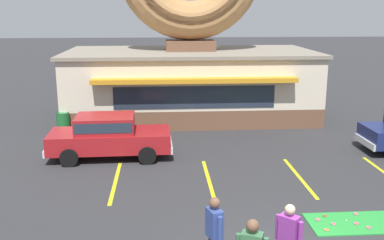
{
  "coord_description": "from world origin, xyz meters",
  "views": [
    {
      "loc": [
        -2.93,
        -8.58,
        5.37
      ],
      "look_at": [
        -1.98,
        5.0,
        2.0
      ],
      "focal_mm": 42.0,
      "sensor_mm": 36.0,
      "label": 1
    }
  ],
  "objects_px": {
    "car_red": "(108,135)",
    "pedestrian_leather_jacket_man": "(214,232)",
    "golf_ball": "(346,221)",
    "trash_bin": "(63,123)",
    "pedestrian_hooded_kid": "(288,238)"
  },
  "relations": [
    {
      "from": "car_red",
      "to": "pedestrian_leather_jacket_man",
      "type": "bearing_deg",
      "value": -68.97
    },
    {
      "from": "golf_ball",
      "to": "pedestrian_leather_jacket_man",
      "type": "distance_m",
      "value": 4.33
    },
    {
      "from": "golf_ball",
      "to": "pedestrian_leather_jacket_man",
      "type": "height_order",
      "value": "pedestrian_leather_jacket_man"
    },
    {
      "from": "car_red",
      "to": "trash_bin",
      "type": "relative_size",
      "value": 4.71
    },
    {
      "from": "trash_bin",
      "to": "golf_ball",
      "type": "bearing_deg",
      "value": -45.12
    },
    {
      "from": "trash_bin",
      "to": "pedestrian_hooded_kid",
      "type": "bearing_deg",
      "value": -59.03
    },
    {
      "from": "golf_ball",
      "to": "pedestrian_hooded_kid",
      "type": "relative_size",
      "value": 0.03
    },
    {
      "from": "pedestrian_hooded_kid",
      "to": "pedestrian_leather_jacket_man",
      "type": "bearing_deg",
      "value": 171.06
    },
    {
      "from": "car_red",
      "to": "trash_bin",
      "type": "distance_m",
      "value": 4.1
    },
    {
      "from": "golf_ball",
      "to": "pedestrian_leather_jacket_man",
      "type": "relative_size",
      "value": 0.02
    },
    {
      "from": "car_red",
      "to": "trash_bin",
      "type": "bearing_deg",
      "value": 125.11
    },
    {
      "from": "trash_bin",
      "to": "pedestrian_leather_jacket_man",
      "type": "bearing_deg",
      "value": -64.36
    },
    {
      "from": "pedestrian_leather_jacket_man",
      "to": "trash_bin",
      "type": "bearing_deg",
      "value": 115.64
    },
    {
      "from": "car_red",
      "to": "trash_bin",
      "type": "height_order",
      "value": "car_red"
    },
    {
      "from": "car_red",
      "to": "pedestrian_hooded_kid",
      "type": "xyz_separation_m",
      "value": [
        4.48,
        -8.03,
        0.02
      ]
    }
  ]
}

